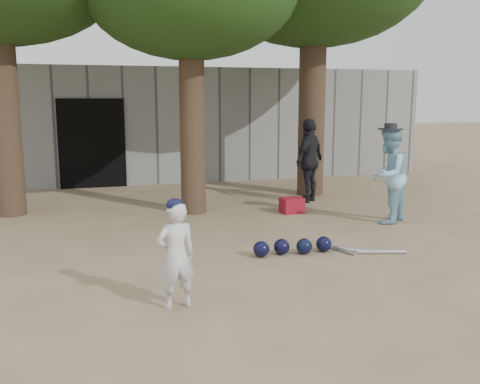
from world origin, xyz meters
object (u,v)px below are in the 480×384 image
object	(u,v)px
spectator_dark	(309,160)
red_bag	(292,205)
boy_player	(176,256)
spectator_blue	(388,175)

from	to	relation	value
spectator_dark	red_bag	size ratio (longest dim) A/B	4.25
spectator_dark	boy_player	bearing A→B (deg)	13.97
spectator_blue	red_bag	size ratio (longest dim) A/B	4.07
boy_player	spectator_blue	distance (m)	5.18
red_bag	spectator_blue	bearing A→B (deg)	-42.83
spectator_blue	red_bag	distance (m)	1.95
spectator_dark	red_bag	distance (m)	1.45
spectator_blue	boy_player	bearing A→B (deg)	-5.10
boy_player	spectator_blue	xyz separation A→B (m)	(4.31, 2.87, 0.28)
spectator_dark	red_bag	bearing A→B (deg)	11.71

